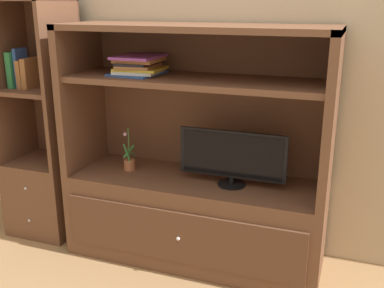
% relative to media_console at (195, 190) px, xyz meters
% --- Properties ---
extents(ground_plane, '(8.00, 8.00, 0.00)m').
position_rel_media_console_xyz_m(ground_plane, '(0.00, -0.41, -0.48)').
color(ground_plane, tan).
extents(painted_rear_wall, '(6.00, 0.10, 2.80)m').
position_rel_media_console_xyz_m(painted_rear_wall, '(0.00, 0.34, 0.92)').
color(painted_rear_wall, tan).
rests_on(painted_rear_wall, ground_plane).
extents(media_console, '(1.66, 0.58, 1.53)m').
position_rel_media_console_xyz_m(media_console, '(0.00, 0.00, 0.00)').
color(media_console, brown).
rests_on(media_console, ground_plane).
extents(tv_monitor, '(0.67, 0.18, 0.35)m').
position_rel_media_console_xyz_m(tv_monitor, '(0.25, -0.03, 0.27)').
color(tv_monitor, black).
rests_on(tv_monitor, media_console).
extents(potted_plant, '(0.08, 0.11, 0.30)m').
position_rel_media_console_xyz_m(potted_plant, '(-0.47, -0.01, 0.13)').
color(potted_plant, '#B26642').
rests_on(potted_plant, media_console).
extents(magazine_stack, '(0.32, 0.34, 0.12)m').
position_rel_media_console_xyz_m(magazine_stack, '(-0.37, -0.01, 0.80)').
color(magazine_stack, '#2D519E').
rests_on(magazine_stack, media_console).
extents(bookshelf_tall, '(0.48, 0.46, 1.69)m').
position_rel_media_console_xyz_m(bookshelf_tall, '(-1.17, 0.00, 0.07)').
color(bookshelf_tall, brown).
rests_on(bookshelf_tall, ground_plane).
extents(upright_book_row, '(0.16, 0.17, 0.27)m').
position_rel_media_console_xyz_m(upright_book_row, '(-1.27, -0.01, 0.71)').
color(upright_book_row, '#338C4C').
rests_on(upright_book_row, bookshelf_tall).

